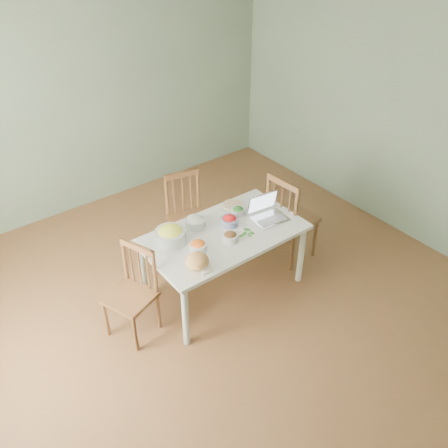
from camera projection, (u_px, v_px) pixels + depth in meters
floor at (216, 304)px, 4.69m from camera, size 5.00×5.00×0.00m
ceiling at (212, 11)px, 3.13m from camera, size 5.00×5.00×0.00m
wall_back at (88, 100)px, 5.53m from camera, size 5.00×0.00×2.70m
wall_right at (399, 115)px, 5.15m from camera, size 0.00×5.00×2.70m
dining_table at (224, 262)px, 4.67m from camera, size 1.52×0.86×0.71m
chair_far at (190, 218)px, 5.07m from camera, size 0.49×0.48×0.95m
chair_left at (129, 295)px, 4.15m from camera, size 0.49×0.51×0.90m
chair_right at (292, 216)px, 5.04m from camera, size 0.46×0.48×1.03m
bread_boule at (197, 261)px, 4.02m from camera, size 0.21×0.21×0.13m
butter_stick at (207, 271)px, 3.99m from camera, size 0.10×0.03×0.03m
bowl_squash at (170, 235)px, 4.30m from camera, size 0.29×0.29×0.17m
bowl_carrot at (198, 246)px, 4.22m from camera, size 0.21×0.21×0.09m
bowl_onion at (195, 222)px, 4.52m from camera, size 0.25×0.25×0.10m
bowl_mushroom at (230, 237)px, 4.33m from camera, size 0.18×0.18×0.10m
bowl_redpep at (230, 221)px, 4.54m from camera, size 0.20×0.20×0.10m
bowl_broccoli at (238, 211)px, 4.69m from camera, size 0.14×0.14×0.08m
flatbread at (233, 205)px, 4.83m from camera, size 0.27×0.27×0.02m
basil_bunch at (245, 233)px, 4.44m from camera, size 0.18×0.18×0.02m
laptop at (271, 210)px, 4.57m from camera, size 0.37×0.32×0.23m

